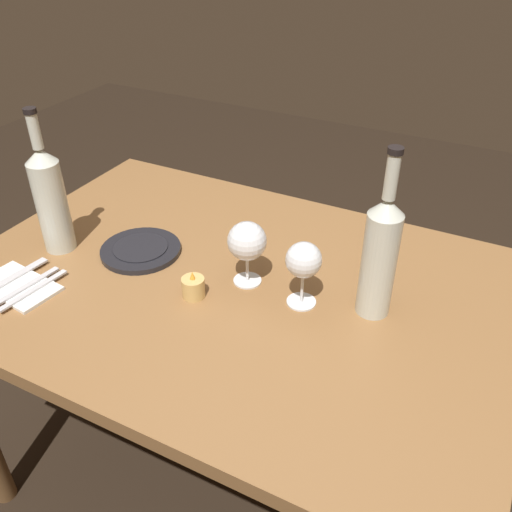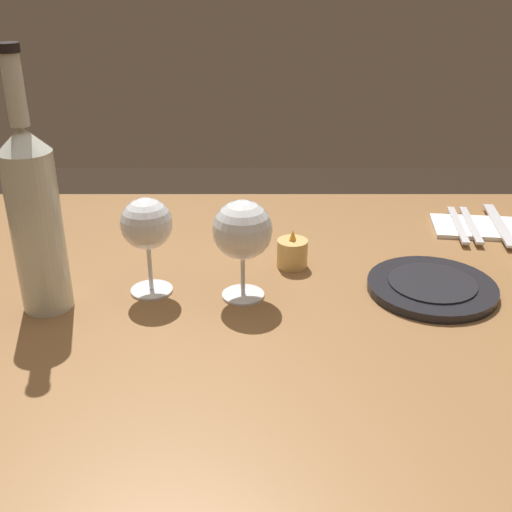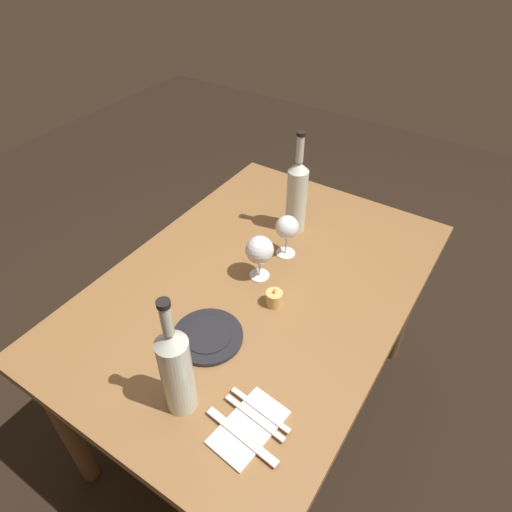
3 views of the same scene
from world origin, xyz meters
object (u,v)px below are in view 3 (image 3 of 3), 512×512
(wine_glass_right, at_px, (260,250))
(wine_bottle, at_px, (297,194))
(wine_bottle_second, at_px, (176,369))
(dinner_plate, at_px, (208,336))
(fork_outer, at_px, (260,410))
(folded_napkin, at_px, (249,427))
(wine_glass_left, at_px, (288,228))
(table_knife, at_px, (242,436))
(votive_candle, at_px, (274,299))
(fork_inner, at_px, (255,418))

(wine_glass_right, height_order, wine_bottle, wine_bottle)
(wine_glass_right, xyz_separation_m, wine_bottle_second, (0.49, 0.09, 0.03))
(wine_glass_right, distance_m, wine_bottle, 0.30)
(wine_bottle_second, bearing_deg, wine_bottle, -171.33)
(wine_glass_right, relative_size, dinner_plate, 0.78)
(wine_bottle_second, bearing_deg, fork_outer, 115.64)
(wine_glass_right, distance_m, fork_outer, 0.50)
(dinner_plate, bearing_deg, wine_glass_right, -177.02)
(wine_glass_right, height_order, folded_napkin, wine_glass_right)
(dinner_plate, bearing_deg, wine_glass_left, 179.58)
(wine_bottle, relative_size, folded_napkin, 1.88)
(dinner_plate, distance_m, table_knife, 0.31)
(wine_glass_right, bearing_deg, folded_napkin, 29.88)
(dinner_plate, xyz_separation_m, folded_napkin, (0.16, 0.25, -0.00))
(votive_candle, relative_size, fork_inner, 0.37)
(folded_napkin, xyz_separation_m, fork_outer, (-0.05, 0.00, 0.01))
(dinner_plate, bearing_deg, folded_napkin, 56.76)
(wine_glass_left, height_order, wine_bottle, wine_bottle)
(wine_bottle, xyz_separation_m, dinner_plate, (0.59, 0.05, -0.14))
(table_knife, bearing_deg, wine_glass_left, -158.85)
(wine_glass_left, distance_m, folded_napkin, 0.66)
(dinner_plate, height_order, table_knife, dinner_plate)
(wine_glass_right, distance_m, dinner_plate, 0.31)
(fork_inner, height_order, table_knife, same)
(wine_glass_right, height_order, votive_candle, wine_glass_right)
(wine_glass_right, xyz_separation_m, dinner_plate, (0.30, 0.02, -0.10))
(wine_glass_right, height_order, wine_bottle_second, wine_bottle_second)
(wine_glass_left, distance_m, dinner_plate, 0.45)
(dinner_plate, bearing_deg, fork_inner, 60.98)
(wine_glass_right, xyz_separation_m, wine_bottle, (-0.29, -0.03, 0.04))
(votive_candle, bearing_deg, wine_bottle_second, -2.29)
(wine_bottle_second, distance_m, fork_inner, 0.23)
(wine_glass_left, xyz_separation_m, votive_candle, (0.23, 0.09, -0.09))
(votive_candle, distance_m, fork_outer, 0.36)
(wine_bottle, xyz_separation_m, votive_candle, (0.37, 0.14, -0.12))
(fork_outer, xyz_separation_m, table_knife, (0.08, 0.00, 0.00))
(fork_outer, distance_m, table_knife, 0.08)
(dinner_plate, height_order, folded_napkin, dinner_plate)
(dinner_plate, xyz_separation_m, table_knife, (0.19, 0.25, 0.00))
(votive_candle, bearing_deg, fork_outer, 25.86)
(folded_napkin, bearing_deg, wine_glass_right, -150.12)
(wine_bottle_second, bearing_deg, folded_napkin, 101.04)
(wine_bottle, height_order, fork_inner, wine_bottle)
(fork_inner, xyz_separation_m, fork_outer, (-0.02, 0.00, 0.00))
(wine_bottle_second, relative_size, folded_napkin, 1.81)
(wine_bottle, height_order, votive_candle, wine_bottle)
(wine_glass_left, distance_m, fork_outer, 0.61)
(wine_glass_right, relative_size, fork_outer, 0.87)
(wine_glass_right, relative_size, table_knife, 0.74)
(wine_glass_left, bearing_deg, fork_outer, 23.89)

